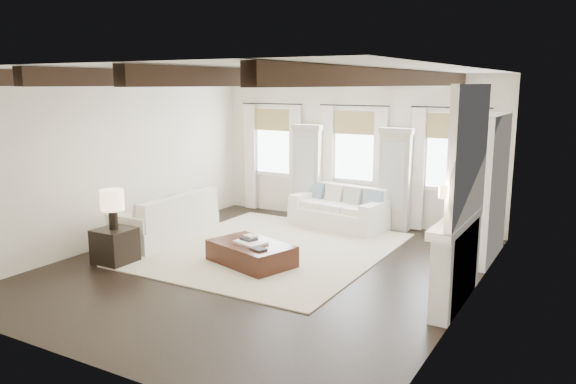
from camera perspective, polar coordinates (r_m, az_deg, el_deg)
The scene contains 16 objects.
ground at distance 9.43m, azimuth -2.40°, elevation -7.64°, with size 7.50×7.50×0.00m, color black.
room_shell at distance 9.43m, azimuth 4.29°, elevation 4.13°, with size 6.54×7.54×3.22m.
area_rug at distance 10.38m, azimuth -1.75°, elevation -5.81°, with size 3.99×4.58×0.02m, color beige.
sofa_back at distance 11.99m, azimuth 5.28°, elevation -1.91°, with size 2.15×1.24×0.87m.
sofa_left at distance 11.13m, azimuth -12.07°, elevation -2.94°, with size 0.98×2.15×0.92m.
ottoman at distance 9.52m, azimuth -3.75°, elevation -6.28°, with size 1.41×0.88×0.37m, color black.
tray at distance 9.45m, azimuth -3.83°, elevation -5.13°, with size 0.50×0.38×0.04m, color white.
book_lower at distance 9.52m, azimuth -4.00°, elevation -4.75°, with size 0.26×0.20×0.04m, color #262628.
book_upper at distance 9.55m, azimuth -3.83°, elevation -4.49°, with size 0.22×0.17×0.03m, color beige.
book_loose at distance 9.08m, azimuth -3.00°, elevation -5.81°, with size 0.24×0.18×0.03m, color #262628.
side_table_front at distance 9.99m, azimuth -17.17°, elevation -5.26°, with size 0.60×0.60×0.60m, color black.
lamp_front at distance 9.81m, azimuth -17.42°, elevation -1.01°, with size 0.39×0.39×0.67m.
side_table_back at distance 12.92m, azimuth 2.18°, elevation -1.09°, with size 0.42×0.42×0.63m, color black.
lamp_back at distance 12.78m, azimuth 2.20°, elevation 2.22°, with size 0.38×0.38×0.65m.
candlestick_near at distance 8.03m, azimuth 14.72°, elevation -8.89°, with size 0.16×0.16×0.79m.
candlestick_far at distance 8.31m, azimuth 15.28°, elevation -8.33°, with size 0.15×0.15×0.76m.
Camera 1 is at (4.78, -7.56, 3.00)m, focal length 35.00 mm.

